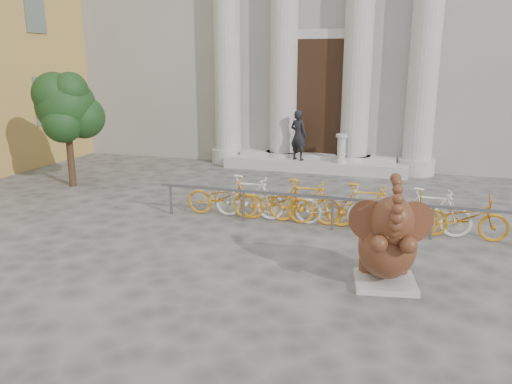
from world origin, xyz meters
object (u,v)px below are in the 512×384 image
(elephant_statue, at_px, (388,245))
(pedestrian, at_px, (298,135))
(tree, at_px, (67,108))
(bike_rack, at_px, (334,204))

(elephant_statue, bearing_deg, pedestrian, 102.05)
(elephant_statue, bearing_deg, tree, 145.39)
(bike_rack, xyz_separation_m, pedestrian, (-2.05, 5.42, 0.67))
(bike_rack, distance_m, tree, 8.07)
(bike_rack, relative_size, tree, 2.48)
(pedestrian, bearing_deg, tree, 58.14)
(bike_rack, height_order, pedestrian, pedestrian)
(tree, bearing_deg, elephant_statue, -24.56)
(tree, bearing_deg, pedestrian, 35.32)
(bike_rack, bearing_deg, elephant_statue, -65.29)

